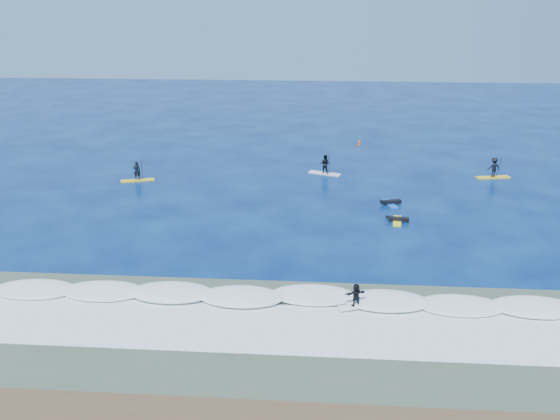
# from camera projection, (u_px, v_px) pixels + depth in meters

# --- Properties ---
(ground) EXTENTS (160.00, 160.00, 0.00)m
(ground) POSITION_uv_depth(u_px,v_px,m) (303.00, 235.00, 44.04)
(ground) COLOR #031142
(ground) RESTS_ON ground
(shallow_water) EXTENTS (90.00, 13.00, 0.01)m
(shallow_water) POSITION_uv_depth(u_px,v_px,m) (291.00, 339.00, 30.87)
(shallow_water) COLOR #384D3B
(shallow_water) RESTS_ON ground
(breaking_wave) EXTENTS (40.00, 6.00, 0.30)m
(breaking_wave) POSITION_uv_depth(u_px,v_px,m) (295.00, 301.00, 34.64)
(breaking_wave) COLOR white
(breaking_wave) RESTS_ON ground
(whitewater) EXTENTS (34.00, 5.00, 0.02)m
(whitewater) POSITION_uv_depth(u_px,v_px,m) (292.00, 329.00, 31.82)
(whitewater) COLOR silver
(whitewater) RESTS_ON ground
(sup_paddler_left) EXTENTS (3.08, 1.64, 2.10)m
(sup_paddler_left) POSITION_uv_depth(u_px,v_px,m) (137.00, 174.00, 56.37)
(sup_paddler_left) COLOR yellow
(sup_paddler_left) RESTS_ON ground
(sup_paddler_center) EXTENTS (3.14, 1.81, 2.15)m
(sup_paddler_center) POSITION_uv_depth(u_px,v_px,m) (325.00, 166.00, 58.46)
(sup_paddler_center) COLOR white
(sup_paddler_center) RESTS_ON ground
(sup_paddler_right) EXTENTS (3.25, 1.41, 2.22)m
(sup_paddler_right) POSITION_uv_depth(u_px,v_px,m) (494.00, 169.00, 57.21)
(sup_paddler_right) COLOR gold
(sup_paddler_right) RESTS_ON ground
(prone_paddler_near) EXTENTS (1.76, 2.25, 0.46)m
(prone_paddler_near) POSITION_uv_depth(u_px,v_px,m) (397.00, 220.00, 46.55)
(prone_paddler_near) COLOR yellow
(prone_paddler_near) RESTS_ON ground
(prone_paddler_far) EXTENTS (1.80, 2.36, 0.48)m
(prone_paddler_far) POSITION_uv_depth(u_px,v_px,m) (390.00, 203.00, 50.29)
(prone_paddler_far) COLOR blue
(prone_paddler_far) RESTS_ON ground
(wave_surfer) EXTENTS (1.97, 1.18, 1.38)m
(wave_surfer) POSITION_uv_depth(u_px,v_px,m) (356.00, 296.00, 33.50)
(wave_surfer) COLOR white
(wave_surfer) RESTS_ON breaking_wave
(marker_buoy) EXTENTS (0.29, 0.29, 0.69)m
(marker_buoy) POSITION_uv_depth(u_px,v_px,m) (359.00, 143.00, 69.39)
(marker_buoy) COLOR #FF5616
(marker_buoy) RESTS_ON ground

